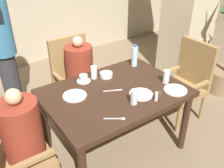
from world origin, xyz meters
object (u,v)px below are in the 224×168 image
object	(u,v)px
teacup_with_saucer	(84,79)
bowl_small	(106,75)
chair_left_side	(7,154)
glass_tall_far	(166,77)
glass_tall_near	(134,97)
plate_dessert_center	(175,90)
standing_host	(2,45)
plate_main_right	(75,96)
diner_in_far_chair	(80,77)
chair_far_side	(75,75)
glass_tall_mid	(94,72)
water_bottle	(134,56)
chair_right_side	(186,80)
plate_main_left	(141,94)
diner_in_left_chair	(25,143)

from	to	relation	value
teacup_with_saucer	bowl_small	world-z (taller)	teacup_with_saucer
chair_left_side	glass_tall_far	xyz separation A→B (m)	(1.55, -0.16, 0.29)
bowl_small	glass_tall_near	size ratio (longest dim) A/B	0.97
plate_dessert_center	chair_left_side	bearing A→B (deg)	167.89
standing_host	plate_main_right	world-z (taller)	standing_host
plate_main_right	teacup_with_saucer	bearing A→B (deg)	43.95
diner_in_far_chair	glass_tall_far	size ratio (longest dim) A/B	7.79
chair_far_side	glass_tall_mid	distance (m)	0.62
chair_far_side	glass_tall_near	world-z (taller)	chair_far_side
teacup_with_saucer	glass_tall_near	distance (m)	0.62
chair_far_side	teacup_with_saucer	xyz separation A→B (m)	(-0.16, -0.54, 0.25)
chair_far_side	water_bottle	bearing A→B (deg)	-48.56
bowl_small	water_bottle	world-z (taller)	water_bottle
teacup_with_saucer	glass_tall_near	world-z (taller)	glass_tall_near
teacup_with_saucer	chair_far_side	bearing A→B (deg)	73.76
chair_left_side	diner_in_far_chair	bearing A→B (deg)	34.38
diner_in_far_chair	plate_main_right	distance (m)	0.71
chair_right_side	standing_host	distance (m)	2.19
water_bottle	plate_main_left	bearing A→B (deg)	-122.81
diner_in_far_chair	teacup_with_saucer	xyz separation A→B (m)	(-0.16, -0.39, 0.22)
chair_left_side	diner_in_left_chair	world-z (taller)	diner_in_left_chair
plate_main_right	teacup_with_saucer	xyz separation A→B (m)	(0.20, 0.19, 0.02)
diner_in_left_chair	teacup_with_saucer	xyz separation A→B (m)	(0.74, 0.32, 0.21)
chair_left_side	glass_tall_near	bearing A→B (deg)	-14.08
plate_dessert_center	plate_main_left	bearing A→B (deg)	157.93
plate_main_right	water_bottle	bearing A→B (deg)	12.13
chair_right_side	glass_tall_mid	distance (m)	1.16
diner_in_left_chair	plate_main_left	xyz separation A→B (m)	(1.05, -0.20, 0.19)
chair_far_side	plate_dessert_center	distance (m)	1.30
chair_far_side	water_bottle	world-z (taller)	water_bottle
diner_in_far_chair	teacup_with_saucer	world-z (taller)	diner_in_far_chair
chair_left_side	teacup_with_saucer	size ratio (longest dim) A/B	6.90
plate_dessert_center	glass_tall_near	size ratio (longest dim) A/B	1.62
standing_host	bowl_small	size ratio (longest dim) A/B	12.82
teacup_with_saucer	glass_tall_near	bearing A→B (deg)	-73.78
plate_main_left	glass_tall_near	xyz separation A→B (m)	(-0.14, -0.07, 0.06)
chair_right_side	standing_host	size ratio (longest dim) A/B	0.57
plate_main_right	glass_tall_near	xyz separation A→B (m)	(0.37, -0.40, 0.06)
bowl_small	teacup_with_saucer	bearing A→B (deg)	168.06
chair_right_side	plate_main_right	xyz separation A→B (m)	(-1.40, 0.13, 0.23)
teacup_with_saucer	glass_tall_mid	size ratio (longest dim) A/B	1.03
standing_host	bowl_small	world-z (taller)	standing_host
standing_host	glass_tall_near	world-z (taller)	standing_host
chair_far_side	bowl_small	bearing A→B (deg)	-81.92
chair_right_side	glass_tall_mid	world-z (taller)	chair_right_side
chair_far_side	bowl_small	world-z (taller)	chair_far_side
teacup_with_saucer	diner_in_left_chair	bearing A→B (deg)	-156.32
water_bottle	glass_tall_near	world-z (taller)	water_bottle
standing_host	teacup_with_saucer	distance (m)	1.13
plate_dessert_center	glass_tall_mid	distance (m)	0.83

